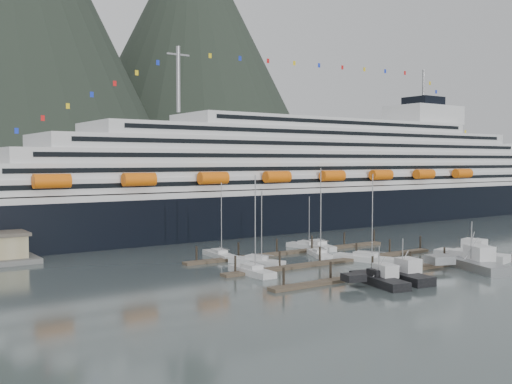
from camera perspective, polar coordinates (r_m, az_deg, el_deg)
ground at (r=111.14m, az=10.64°, el=-6.59°), size 1600.00×1600.00×0.00m
cruise_ship at (r=170.68m, az=4.71°, el=0.85°), size 210.00×30.40×50.30m
dock_near at (r=100.81m, az=12.69°, el=-7.42°), size 48.18×2.28×3.20m
dock_mid at (r=109.91m, az=7.68°, el=-6.51°), size 48.18×2.28×3.20m
dock_far at (r=119.73m, az=3.48°, el=-5.70°), size 48.18×2.28×3.20m
sailboat_a at (r=97.59m, az=-0.40°, el=-7.60°), size 2.87×9.92×16.67m
sailboat_b at (r=106.68m, az=0.06°, el=-6.71°), size 6.47×10.84×13.54m
sailboat_c at (r=116.15m, az=6.05°, el=-5.93°), size 5.78×9.20×13.03m
sailboat_d at (r=111.87m, az=10.42°, el=-6.29°), size 6.86×12.31×16.56m
sailboat_e at (r=114.76m, az=-3.52°, el=-6.02°), size 3.51×10.17×14.75m
sailboat_f at (r=126.89m, az=4.76°, el=-5.17°), size 4.49×9.05×11.36m
sailboat_g at (r=126.85m, az=5.92°, el=-5.15°), size 5.72×12.01×17.45m
trawler_a at (r=91.54m, az=11.55°, el=-8.14°), size 8.75×11.92×6.29m
trawler_b at (r=95.20m, az=13.70°, el=-7.68°), size 8.70×11.40×7.15m
trawler_c at (r=109.09m, az=19.71°, el=-6.36°), size 12.68×16.46×8.22m
trawler_d at (r=118.90m, az=19.79°, el=-5.61°), size 10.37×13.69×7.86m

